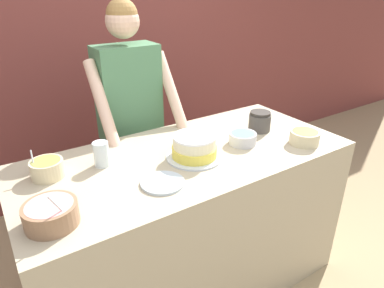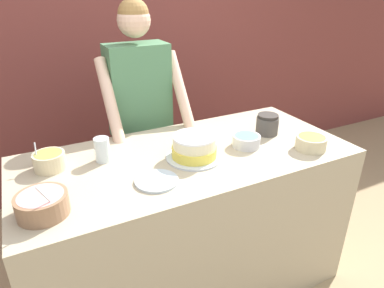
% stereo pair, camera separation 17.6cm
% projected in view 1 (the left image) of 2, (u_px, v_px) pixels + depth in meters
% --- Properties ---
extents(wall_back, '(10.00, 0.05, 2.60)m').
position_uv_depth(wall_back, '(91.00, 44.00, 2.75)').
color(wall_back, brown).
rests_on(wall_back, ground_plane).
extents(counter, '(1.78, 0.81, 0.92)m').
position_uv_depth(counter, '(188.00, 224.00, 2.02)').
color(counter, tan).
rests_on(counter, ground_plane).
extents(person_baker, '(0.53, 0.46, 1.67)m').
position_uv_depth(person_baker, '(130.00, 108.00, 2.22)').
color(person_baker, '#2D2D38').
rests_on(person_baker, ground_plane).
extents(cake, '(0.29, 0.29, 0.12)m').
position_uv_depth(cake, '(194.00, 148.00, 1.76)').
color(cake, silver).
rests_on(cake, counter).
extents(frosting_bowl_pink, '(0.20, 0.20, 0.17)m').
position_uv_depth(frosting_bowl_pink, '(51.00, 214.00, 1.28)').
color(frosting_bowl_pink, '#936B4C').
rests_on(frosting_bowl_pink, counter).
extents(frosting_bowl_olive, '(0.15, 0.15, 0.14)m').
position_uv_depth(frosting_bowl_olive, '(47.00, 168.00, 1.59)').
color(frosting_bowl_olive, beige).
rests_on(frosting_bowl_olive, counter).
extents(frosting_bowl_blue, '(0.15, 0.15, 0.07)m').
position_uv_depth(frosting_bowl_blue, '(243.00, 138.00, 1.92)').
color(frosting_bowl_blue, silver).
rests_on(frosting_bowl_blue, counter).
extents(frosting_bowl_orange, '(0.17, 0.17, 0.07)m').
position_uv_depth(frosting_bowl_orange, '(305.00, 137.00, 1.93)').
color(frosting_bowl_orange, beige).
rests_on(frosting_bowl_orange, counter).
extents(drinking_glass, '(0.08, 0.08, 0.13)m').
position_uv_depth(drinking_glass, '(101.00, 154.00, 1.69)').
color(drinking_glass, silver).
rests_on(drinking_glass, counter).
extents(ceramic_plate, '(0.20, 0.20, 0.01)m').
position_uv_depth(ceramic_plate, '(163.00, 183.00, 1.55)').
color(ceramic_plate, silver).
rests_on(ceramic_plate, counter).
extents(stoneware_jar, '(0.13, 0.13, 0.12)m').
position_uv_depth(stoneware_jar, '(260.00, 121.00, 2.09)').
color(stoneware_jar, '#4C4742').
rests_on(stoneware_jar, counter).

